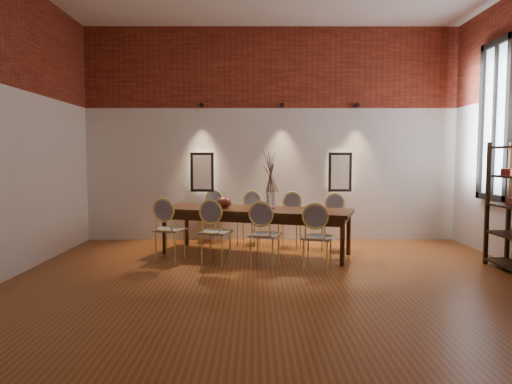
{
  "coord_description": "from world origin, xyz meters",
  "views": [
    {
      "loc": [
        -0.31,
        -5.16,
        1.58
      ],
      "look_at": [
        -0.29,
        1.78,
        1.05
      ],
      "focal_mm": 32.0,
      "sensor_mm": 36.0,
      "label": 1
    }
  ],
  "objects_px": {
    "chair_near_c": "(265,234)",
    "chair_far_d": "(333,222)",
    "chair_near_a": "(170,229)",
    "chair_far_a": "(210,217)",
    "chair_far_b": "(249,219)",
    "chair_far_c": "(290,220)",
    "vase": "(270,200)",
    "dining_table": "(256,231)",
    "bowl": "(224,202)",
    "chair_near_b": "(216,232)",
    "book": "(265,208)",
    "chair_near_d": "(317,237)"
  },
  "relations": [
    {
      "from": "dining_table",
      "to": "chair_far_c",
      "type": "height_order",
      "value": "chair_far_c"
    },
    {
      "from": "chair_near_b",
      "to": "bowl",
      "type": "height_order",
      "value": "chair_near_b"
    },
    {
      "from": "dining_table",
      "to": "chair_far_a",
      "type": "bearing_deg",
      "value": 146.04
    },
    {
      "from": "bowl",
      "to": "chair_far_c",
      "type": "bearing_deg",
      "value": 24.2
    },
    {
      "from": "chair_near_a",
      "to": "book",
      "type": "distance_m",
      "value": 1.54
    },
    {
      "from": "chair_near_b",
      "to": "chair_near_d",
      "type": "relative_size",
      "value": 1.0
    },
    {
      "from": "chair_near_a",
      "to": "chair_near_c",
      "type": "distance_m",
      "value": 1.52
    },
    {
      "from": "chair_near_d",
      "to": "chair_far_b",
      "type": "distance_m",
      "value": 2.17
    },
    {
      "from": "chair_far_a",
      "to": "chair_far_c",
      "type": "bearing_deg",
      "value": -180.0
    },
    {
      "from": "dining_table",
      "to": "chair_near_b",
      "type": "xyz_separation_m",
      "value": [
        -0.6,
        -0.62,
        0.09
      ]
    },
    {
      "from": "vase",
      "to": "bowl",
      "type": "bearing_deg",
      "value": 165.91
    },
    {
      "from": "chair_near_c",
      "to": "vase",
      "type": "relative_size",
      "value": 3.13
    },
    {
      "from": "chair_far_d",
      "to": "vase",
      "type": "bearing_deg",
      "value": 40.52
    },
    {
      "from": "chair_near_c",
      "to": "vase",
      "type": "bearing_deg",
      "value": 100.2
    },
    {
      "from": "chair_near_d",
      "to": "vase",
      "type": "relative_size",
      "value": 3.13
    },
    {
      "from": "chair_far_c",
      "to": "chair_far_d",
      "type": "bearing_deg",
      "value": -180.0
    },
    {
      "from": "chair_far_c",
      "to": "chair_near_a",
      "type": "bearing_deg",
      "value": 45.29
    },
    {
      "from": "chair_near_c",
      "to": "chair_far_a",
      "type": "xyz_separation_m",
      "value": [
        -0.98,
        1.93,
        0.0
      ]
    },
    {
      "from": "dining_table",
      "to": "chair_far_c",
      "type": "bearing_deg",
      "value": 63.67
    },
    {
      "from": "chair_near_a",
      "to": "chair_near_b",
      "type": "relative_size",
      "value": 1.0
    },
    {
      "from": "vase",
      "to": "dining_table",
      "type": "bearing_deg",
      "value": 162.2
    },
    {
      "from": "chair_far_a",
      "to": "chair_far_b",
      "type": "distance_m",
      "value": 0.76
    },
    {
      "from": "chair_far_c",
      "to": "book",
      "type": "xyz_separation_m",
      "value": [
        -0.45,
        -0.65,
        0.3
      ]
    },
    {
      "from": "chair_far_b",
      "to": "chair_far_a",
      "type": "bearing_deg",
      "value": 0.0
    },
    {
      "from": "chair_near_d",
      "to": "chair_far_a",
      "type": "bearing_deg",
      "value": 146.04
    },
    {
      "from": "vase",
      "to": "book",
      "type": "bearing_deg",
      "value": 152.38
    },
    {
      "from": "chair_near_d",
      "to": "chair_far_b",
      "type": "height_order",
      "value": "same"
    },
    {
      "from": "bowl",
      "to": "chair_far_b",
      "type": "bearing_deg",
      "value": 61.94
    },
    {
      "from": "chair_far_b",
      "to": "chair_far_d",
      "type": "distance_m",
      "value": 1.52
    },
    {
      "from": "chair_near_b",
      "to": "chair_far_b",
      "type": "distance_m",
      "value": 1.54
    },
    {
      "from": "book",
      "to": "bowl",
      "type": "bearing_deg",
      "value": 167.82
    },
    {
      "from": "chair_far_c",
      "to": "book",
      "type": "relative_size",
      "value": 3.62
    },
    {
      "from": "chair_near_c",
      "to": "chair_far_d",
      "type": "bearing_deg",
      "value": 63.67
    },
    {
      "from": "chair_near_c",
      "to": "chair_far_d",
      "type": "distance_m",
      "value": 1.72
    },
    {
      "from": "chair_far_c",
      "to": "book",
      "type": "height_order",
      "value": "chair_far_c"
    },
    {
      "from": "chair_far_c",
      "to": "chair_far_d",
      "type": "height_order",
      "value": "same"
    },
    {
      "from": "chair_near_c",
      "to": "chair_far_a",
      "type": "height_order",
      "value": "same"
    },
    {
      "from": "chair_near_a",
      "to": "chair_near_c",
      "type": "relative_size",
      "value": 1.0
    },
    {
      "from": "chair_far_b",
      "to": "chair_near_c",
      "type": "bearing_deg",
      "value": 116.33
    },
    {
      "from": "dining_table",
      "to": "vase",
      "type": "relative_size",
      "value": 10.16
    },
    {
      "from": "chair_near_b",
      "to": "chair_far_b",
      "type": "height_order",
      "value": "same"
    },
    {
      "from": "chair_near_c",
      "to": "chair_far_b",
      "type": "distance_m",
      "value": 1.72
    },
    {
      "from": "chair_far_c",
      "to": "chair_far_b",
      "type": "bearing_deg",
      "value": -0.0
    },
    {
      "from": "chair_far_a",
      "to": "chair_far_c",
      "type": "xyz_separation_m",
      "value": [
        1.45,
        -0.47,
        0.0
      ]
    },
    {
      "from": "chair_near_b",
      "to": "chair_near_c",
      "type": "relative_size",
      "value": 1.0
    },
    {
      "from": "chair_far_b",
      "to": "dining_table",
      "type": "bearing_deg",
      "value": 116.33
    },
    {
      "from": "chair_near_b",
      "to": "vase",
      "type": "xyz_separation_m",
      "value": [
        0.83,
        0.54,
        0.43
      ]
    },
    {
      "from": "chair_far_b",
      "to": "vase",
      "type": "distance_m",
      "value": 1.08
    },
    {
      "from": "chair_near_d",
      "to": "chair_near_a",
      "type": "bearing_deg",
      "value": 180.0
    },
    {
      "from": "dining_table",
      "to": "chair_near_a",
      "type": "xyz_separation_m",
      "value": [
        -1.32,
        -0.38,
        0.09
      ]
    }
  ]
}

